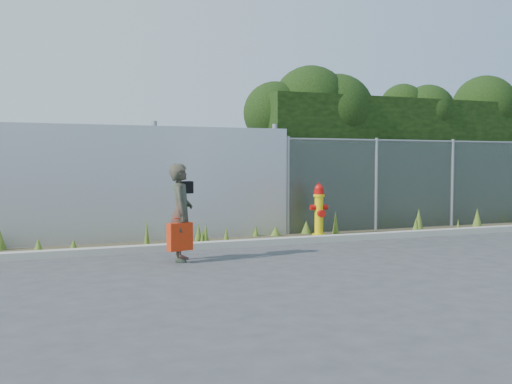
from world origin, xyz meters
name	(u,v)px	position (x,y,z in m)	size (l,w,h in m)	color
ground	(308,261)	(0.00, 0.00, 0.00)	(80.00, 80.00, 0.00)	#3C3C3F
curb	(263,242)	(0.00, 1.80, 0.06)	(16.00, 0.22, 0.12)	#A6A396
weed_strip	(276,235)	(0.54, 2.45, 0.10)	(16.00, 1.28, 0.50)	#413925
corrugated_fence	(71,185)	(-3.25, 3.01, 1.10)	(8.50, 0.21, 2.30)	#A8ABB0
chainlink_fence	(415,183)	(4.25, 3.00, 1.03)	(6.50, 0.07, 2.05)	gray
hedge	(389,141)	(4.25, 4.03, 2.03)	(7.65, 1.89, 3.77)	black
fire_hydrant	(319,211)	(1.53, 2.53, 0.53)	(0.37, 0.33, 1.10)	yellow
woman	(181,213)	(-1.79, 0.76, 0.75)	(0.54, 0.36, 1.49)	#0D563B
red_tote_bag	(180,237)	(-1.85, 0.60, 0.40)	(0.38, 0.14, 0.49)	#A32A09
black_shoulder_bag	(185,187)	(-1.68, 0.93, 1.12)	(0.26, 0.11, 0.19)	black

